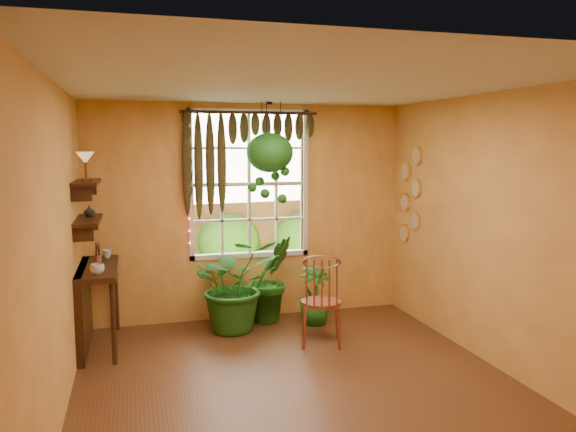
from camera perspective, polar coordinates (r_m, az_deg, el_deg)
name	(u,v)px	position (r m, az deg, el deg)	size (l,w,h in m)	color
floor	(301,389)	(5.30, 1.36, -17.13)	(4.50, 4.50, 0.00)	#543118
ceiling	(302,84)	(4.86, 1.46, 13.28)	(4.50, 4.50, 0.00)	silver
wall_back	(250,212)	(7.07, -3.91, 0.40)	(4.00, 4.00, 0.00)	#E8A84F
wall_left	(56,253)	(4.74, -22.47, -3.51)	(4.50, 4.50, 0.00)	#E8A84F
wall_right	(499,232)	(5.80, 20.66, -1.54)	(4.50, 4.50, 0.00)	#E8A84F
window	(249,184)	(7.06, -3.98, 3.25)	(1.52, 0.10, 1.86)	white
valance_vine	(244,138)	(6.91, -4.51, 7.94)	(1.70, 0.12, 1.10)	#33190D
string_lights	(189,182)	(6.86, -10.07, 3.45)	(0.03, 0.03, 1.54)	#FF2633
wall_plates	(410,196)	(7.28, 12.30, 2.03)	(0.04, 0.32, 1.10)	#EFE7C3
counter_ledge	(88,298)	(6.45, -19.62, -7.89)	(0.40, 1.20, 0.90)	#33190D
shelf_lower	(88,220)	(6.29, -19.64, -0.39)	(0.25, 0.90, 0.04)	#33190D
shelf_upper	(86,182)	(6.25, -19.79, 3.25)	(0.25, 0.90, 0.04)	#33190D
backyard	(216,189)	(11.65, -7.35, 2.70)	(14.00, 10.00, 12.00)	#235919
windsor_chair	(321,314)	(6.27, 3.39, -9.91)	(0.55, 0.57, 1.18)	maroon
potted_plant_left	(235,284)	(6.69, -5.37, -6.90)	(1.01, 0.87, 1.12)	#144B17
potted_plant_mid	(271,279)	(7.03, -1.78, -6.37)	(0.59, 0.48, 1.07)	#144B17
potted_plant_right	(314,295)	(6.94, 2.70, -8.03)	(0.41, 0.41, 0.72)	#144B17
hanging_basket	(270,160)	(6.75, -1.86, 5.75)	(0.56, 0.56, 1.22)	black
cup_a	(97,269)	(5.95, -18.82, -5.13)	(0.14, 0.14, 0.11)	silver
cup_b	(107,254)	(6.77, -17.92, -3.67)	(0.11, 0.11, 0.10)	beige
brush_jar	(98,254)	(6.43, -18.77, -3.65)	(0.08, 0.08, 0.30)	brown
shelf_vase	(89,211)	(6.44, -19.53, 0.48)	(0.12, 0.12, 0.12)	#B2AD99
tiffany_lamp	(85,160)	(6.02, -19.90, 5.40)	(0.18, 0.18, 0.30)	brown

